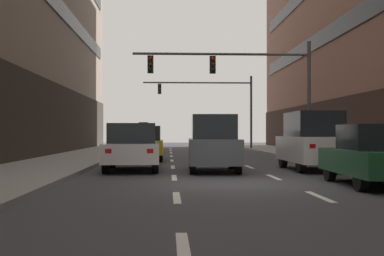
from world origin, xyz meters
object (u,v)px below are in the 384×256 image
(taxi_driving_2, at_px, (144,144))
(traffic_signal_1, at_px, (217,98))
(car_driving_3, at_px, (149,141))
(traffic_signal_0, at_px, (245,76))
(car_parked_1, at_px, (374,156))
(car_driving_1, at_px, (132,147))
(car_parked_2, at_px, (313,141))
(car_driving_0, at_px, (213,143))

(taxi_driving_2, distance_m, traffic_signal_1, 17.68)
(car_driving_3, bearing_deg, traffic_signal_0, -71.51)
(car_parked_1, bearing_deg, car_driving_1, 138.75)
(car_parked_1, bearing_deg, taxi_driving_2, 117.33)
(taxi_driving_2, bearing_deg, traffic_signal_1, 72.28)
(car_driving_3, relative_size, car_parked_2, 0.93)
(car_driving_1, bearing_deg, traffic_signal_0, 48.50)
(car_driving_1, height_order, traffic_signal_1, traffic_signal_1)
(car_driving_1, xyz_separation_m, car_driving_3, (-0.14, 21.27, -0.09))
(taxi_driving_2, bearing_deg, car_parked_2, -46.78)
(car_driving_1, xyz_separation_m, taxi_driving_2, (0.09, 6.97, -0.00))
(traffic_signal_0, xyz_separation_m, traffic_signal_1, (0.30, 17.78, 0.11))
(car_driving_1, relative_size, car_parked_1, 1.07)
(car_driving_0, distance_m, car_driving_3, 22.04)
(traffic_signal_0, relative_size, traffic_signal_1, 0.96)
(car_driving_1, distance_m, car_driving_3, 21.27)
(car_driving_0, distance_m, car_driving_1, 3.02)
(car_driving_0, bearing_deg, traffic_signal_1, 84.30)
(car_driving_0, xyz_separation_m, taxi_driving_2, (-2.88, 7.52, -0.16))
(traffic_signal_0, bearing_deg, car_parked_2, -73.89)
(car_driving_3, relative_size, traffic_signal_1, 0.47)
(car_driving_0, height_order, taxi_driving_2, car_driving_0)
(car_driving_1, distance_m, car_parked_2, 6.75)
(car_parked_2, relative_size, traffic_signal_1, 0.50)
(car_driving_3, xyz_separation_m, traffic_signal_0, (5.20, -15.55, 3.38))
(traffic_signal_1, bearing_deg, car_driving_0, -95.70)
(traffic_signal_1, bearing_deg, car_driving_1, -102.86)
(taxi_driving_2, height_order, traffic_signal_0, traffic_signal_0)
(car_driving_0, bearing_deg, taxi_driving_2, 110.97)
(taxi_driving_2, xyz_separation_m, car_parked_1, (6.66, -12.89, -0.06))
(car_parked_1, height_order, traffic_signal_1, traffic_signal_1)
(car_driving_3, height_order, traffic_signal_1, traffic_signal_1)
(car_driving_0, height_order, traffic_signal_0, traffic_signal_0)
(car_parked_2, bearing_deg, taxi_driving_2, 133.22)
(car_parked_1, xyz_separation_m, car_parked_2, (0.00, 5.80, 0.29))
(car_driving_1, relative_size, taxi_driving_2, 1.01)
(car_driving_0, xyz_separation_m, car_driving_1, (-2.97, 0.55, -0.16))
(car_parked_1, xyz_separation_m, traffic_signal_1, (-1.38, 29.42, 3.46))
(car_parked_1, relative_size, traffic_signal_0, 0.50)
(car_parked_1, height_order, traffic_signal_0, traffic_signal_0)
(car_parked_2, distance_m, traffic_signal_0, 6.80)
(car_driving_3, xyz_separation_m, car_parked_2, (6.88, -21.39, 0.32))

